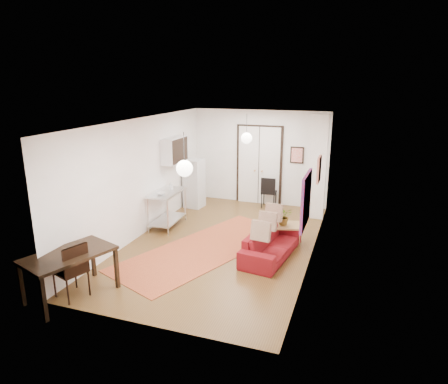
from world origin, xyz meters
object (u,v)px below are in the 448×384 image
(sofa, at_px, (272,244))
(dining_chair_far, at_px, (74,263))
(dining_chair_near, at_px, (74,263))
(coffee_table, at_px, (279,227))
(kitchen_counter, at_px, (167,204))
(black_side_chair, at_px, (270,189))
(fridge, at_px, (194,183))
(dining_table, at_px, (69,258))

(sofa, xyz_separation_m, dining_chair_far, (-3.02, -2.74, 0.31))
(sofa, distance_m, dining_chair_near, 4.09)
(sofa, relative_size, coffee_table, 1.80)
(sofa, distance_m, kitchen_counter, 3.17)
(sofa, relative_size, black_side_chair, 2.10)
(coffee_table, relative_size, dining_chair_near, 1.07)
(coffee_table, bearing_deg, kitchen_counter, 178.82)
(fridge, distance_m, black_side_chair, 2.32)
(coffee_table, height_order, black_side_chair, black_side_chair)
(sofa, distance_m, dining_chair_far, 4.09)
(coffee_table, distance_m, black_side_chair, 2.82)
(dining_table, distance_m, dining_chair_near, 0.18)
(kitchen_counter, relative_size, dining_table, 0.74)
(fridge, height_order, dining_table, fridge)
(sofa, xyz_separation_m, black_side_chair, (-0.86, 3.55, 0.26))
(black_side_chair, bearing_deg, sofa, 100.39)
(black_side_chair, bearing_deg, kitchen_counter, 47.30)
(kitchen_counter, bearing_deg, dining_chair_far, -92.72)
(coffee_table, xyz_separation_m, kitchen_counter, (-3.01, 0.06, 0.24))
(fridge, relative_size, black_side_chair, 1.55)
(black_side_chair, bearing_deg, fridge, 17.59)
(sofa, bearing_deg, black_side_chair, 21.40)
(coffee_table, height_order, fridge, fridge)
(sofa, height_order, black_side_chair, black_side_chair)
(kitchen_counter, distance_m, fridge, 1.80)
(dining_chair_far, bearing_deg, black_side_chair, -179.44)
(dining_chair_near, distance_m, dining_chair_far, 0.00)
(coffee_table, distance_m, kitchen_counter, 3.02)
(sofa, distance_m, fridge, 4.09)
(fridge, relative_size, dining_chair_near, 1.42)
(coffee_table, height_order, dining_table, dining_table)
(sofa, height_order, dining_chair_near, dining_chair_near)
(dining_table, height_order, dining_chair_near, dining_chair_near)
(dining_chair_far, bearing_deg, kitchen_counter, -160.48)
(sofa, xyz_separation_m, kitchen_counter, (-3.02, 0.93, 0.33))
(kitchen_counter, height_order, dining_chair_near, dining_chair_near)
(fridge, distance_m, dining_table, 5.57)
(dining_chair_far, height_order, black_side_chair, dining_chair_far)
(dining_chair_far, bearing_deg, coffee_table, 159.63)
(coffee_table, distance_m, dining_chair_near, 4.70)
(sofa, bearing_deg, dining_chair_near, 140.03)
(coffee_table, height_order, kitchen_counter, kitchen_counter)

